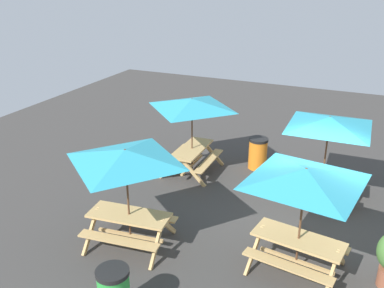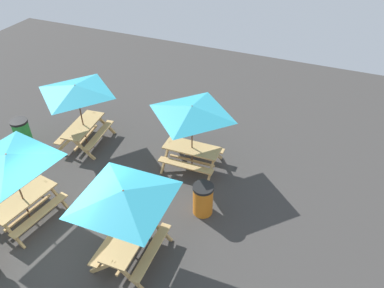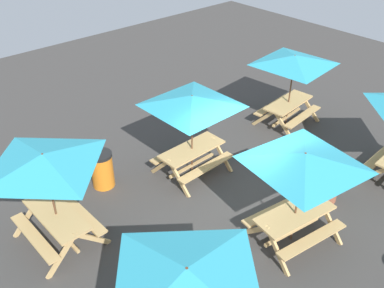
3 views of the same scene
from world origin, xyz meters
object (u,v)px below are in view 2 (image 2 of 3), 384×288
at_px(picnic_table_0, 192,115).
at_px(picnic_table_2, 125,201).
at_px(picnic_table_4, 9,164).
at_px(trash_bin_orange, 203,199).
at_px(picnic_table_1, 77,93).
at_px(trash_bin_green, 22,132).

distance_m(picnic_table_0, picnic_table_2, 3.82).
xyz_separation_m(picnic_table_4, trash_bin_orange, (-2.08, 4.40, -1.49)).
height_order(picnic_table_1, trash_bin_green, picnic_table_1).
xyz_separation_m(picnic_table_1, trash_bin_green, (0.89, -1.96, -1.49)).
relative_size(picnic_table_0, picnic_table_1, 1.00).
bearing_deg(picnic_table_4, picnic_table_1, -161.84).
xyz_separation_m(picnic_table_0, picnic_table_4, (3.82, -3.35, 0.00)).
height_order(picnic_table_1, trash_bin_orange, picnic_table_1).
relative_size(picnic_table_0, trash_bin_green, 2.38).
bearing_deg(picnic_table_1, picnic_table_0, 87.40).
xyz_separation_m(picnic_table_0, picnic_table_2, (3.82, -0.04, 0.00)).
distance_m(picnic_table_0, picnic_table_1, 3.96).
bearing_deg(picnic_table_1, trash_bin_orange, 67.16).
bearing_deg(trash_bin_orange, picnic_table_4, -64.70).
xyz_separation_m(trash_bin_green, trash_bin_orange, (0.59, 6.97, 0.00)).
distance_m(picnic_table_2, trash_bin_orange, 2.78).
relative_size(picnic_table_1, picnic_table_2, 0.83).
distance_m(picnic_table_2, picnic_table_4, 3.31).
xyz_separation_m(picnic_table_2, picnic_table_4, (0.00, -3.31, 0.00)).
bearing_deg(picnic_table_2, picnic_table_1, -133.61).
relative_size(picnic_table_0, picnic_table_2, 0.83).
height_order(picnic_table_2, picnic_table_4, same).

